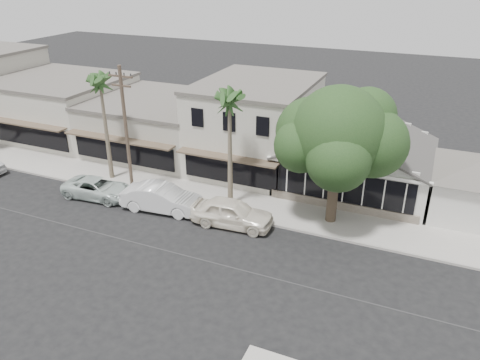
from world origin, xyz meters
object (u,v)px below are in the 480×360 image
at_px(utility_pole, 126,129).
at_px(shade_tree, 338,135).
at_px(car_0, 232,213).
at_px(car_2, 98,188).
at_px(car_1, 162,198).

relative_size(utility_pole, shade_tree, 1.04).
bearing_deg(car_0, car_2, 86.94).
height_order(car_0, car_2, car_0).
bearing_deg(utility_pole, car_2, -145.14).
bearing_deg(car_1, car_2, 85.80).
xyz_separation_m(utility_pole, shade_tree, (13.60, 1.89, 0.92)).
distance_m(car_0, shade_tree, 7.89).
relative_size(car_0, shade_tree, 0.59).
distance_m(utility_pole, car_1, 5.16).
bearing_deg(car_0, shade_tree, -65.10).
xyz_separation_m(car_0, car_2, (-10.06, -0.19, -0.19)).
distance_m(car_0, car_1, 5.00).
bearing_deg(car_0, car_1, 86.37).
height_order(utility_pole, car_1, utility_pole).
bearing_deg(car_2, car_1, -92.86).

